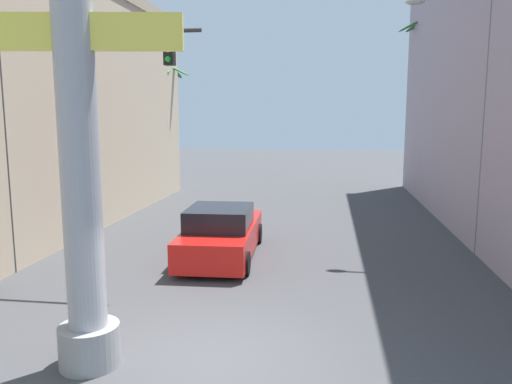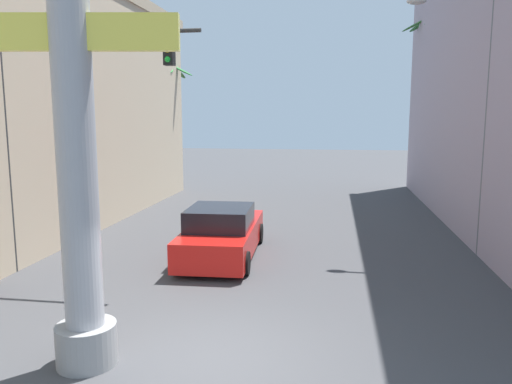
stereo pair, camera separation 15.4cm
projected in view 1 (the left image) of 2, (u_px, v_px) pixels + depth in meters
name	position (u px, v px, depth m)	size (l,w,h in m)	color
ground_plane	(275.00, 230.00, 18.42)	(90.59, 90.59, 0.00)	#424244
neon_sign_pole	(73.00, 32.00, 7.62)	(3.31, 1.01, 10.74)	#9E9EA3
street_lamp	(474.00, 101.00, 14.53)	(2.52, 0.28, 7.68)	#59595E
traffic_light_mast	(59.00, 106.00, 12.51)	(5.35, 0.32, 6.27)	#333333
car_lead	(221.00, 234.00, 14.77)	(2.21, 4.98, 1.56)	black
palm_tree_far_left	(165.00, 116.00, 27.11)	(2.52, 2.57, 6.94)	brown
palm_tree_mid_right	(472.00, 77.00, 17.93)	(3.22, 2.96, 9.37)	brown
palm_tree_far_right	(422.00, 93.00, 26.57)	(3.06, 2.98, 9.31)	brown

